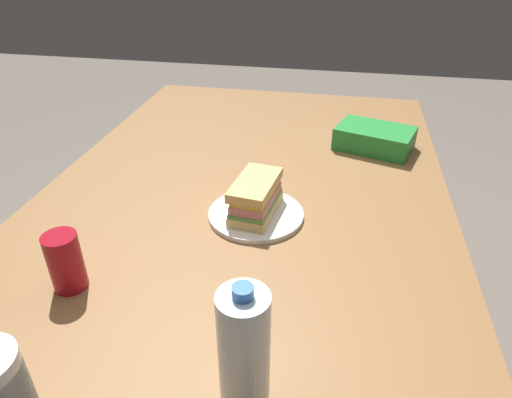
# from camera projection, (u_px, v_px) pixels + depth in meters

# --- Properties ---
(ground_plane) EXTENTS (8.00, 8.00, 0.00)m
(ground_plane) POSITION_uv_depth(u_px,v_px,m) (247.00, 376.00, 1.63)
(ground_plane) COLOR #70665B
(dining_table) EXTENTS (1.69, 1.08, 0.77)m
(dining_table) POSITION_uv_depth(u_px,v_px,m) (245.00, 216.00, 1.27)
(dining_table) COLOR olive
(dining_table) RESTS_ON ground_plane
(paper_plate) EXTENTS (0.23, 0.23, 0.01)m
(paper_plate) POSITION_uv_depth(u_px,v_px,m) (256.00, 214.00, 1.11)
(paper_plate) COLOR white
(paper_plate) RESTS_ON dining_table
(sandwich) EXTENTS (0.19, 0.12, 0.08)m
(sandwich) POSITION_uv_depth(u_px,v_px,m) (256.00, 197.00, 1.09)
(sandwich) COLOR #DBB26B
(sandwich) RESTS_ON paper_plate
(soda_can_red) EXTENTS (0.07, 0.07, 0.12)m
(soda_can_red) POSITION_uv_depth(u_px,v_px,m) (65.00, 262.00, 0.87)
(soda_can_red) COLOR maroon
(soda_can_red) RESTS_ON dining_table
(chip_bag) EXTENTS (0.21, 0.26, 0.07)m
(chip_bag) POSITION_uv_depth(u_px,v_px,m) (374.00, 138.00, 1.43)
(chip_bag) COLOR #268C38
(chip_bag) RESTS_ON dining_table
(water_bottle_tall) EXTENTS (0.07, 0.07, 0.23)m
(water_bottle_tall) POSITION_uv_depth(u_px,v_px,m) (244.00, 354.00, 0.63)
(water_bottle_tall) COLOR silver
(water_bottle_tall) RESTS_ON dining_table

